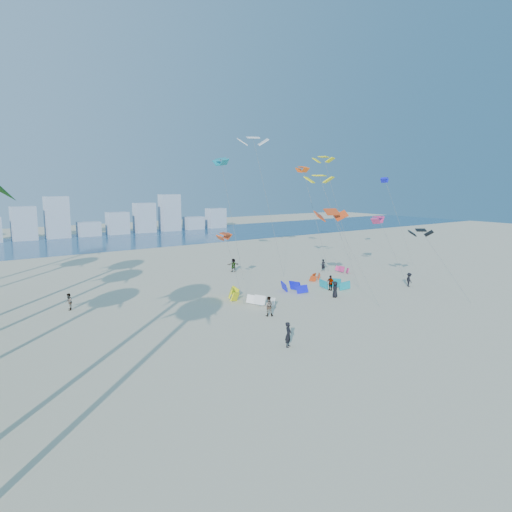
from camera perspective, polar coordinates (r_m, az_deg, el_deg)
ground at (r=32.31m, az=12.73°, el=-11.98°), size 220.00×220.00×0.00m
ocean at (r=95.24m, az=-21.76°, el=1.36°), size 220.00×220.00×0.00m
kitesurfer_near at (r=33.76m, az=3.85°, el=-9.27°), size 0.77×0.71×1.77m
kitesurfer_mid at (r=41.13m, az=1.48°, el=-5.98°), size 1.05×1.01×1.70m
kitesurfers_far at (r=53.36m, az=2.98°, el=-2.59°), size 33.55×19.60×1.69m
grounded_kites at (r=50.24m, az=4.50°, el=-3.70°), size 20.48×10.19×1.06m
flying_kites at (r=57.79m, az=6.43°, el=9.29°), size 30.89×30.38×17.19m
distant_skyline at (r=104.36m, az=-23.86°, el=3.54°), size 85.00×3.00×8.40m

